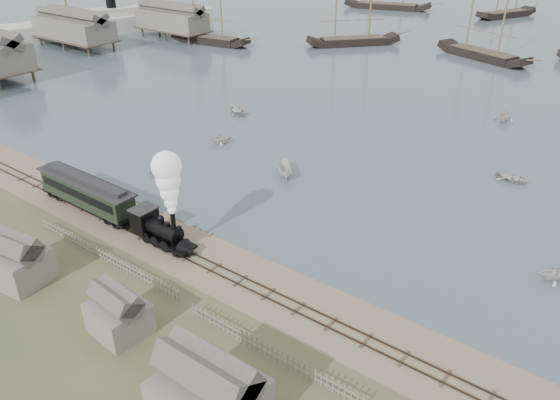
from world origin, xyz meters
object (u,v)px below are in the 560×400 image
Objects in this scene: passenger_coach at (87,192)px; steamship at (112,8)px; beached_dinghy at (80,185)px; locomotive at (166,208)px.

passenger_coach is 95.34m from steamship.
locomotive is at bearing -84.44° from beached_dinghy.
passenger_coach is (-12.15, -0.00, -2.18)m from locomotive.
beached_dinghy is at bearing 154.67° from passenger_coach.
steamship is (-73.42, 60.70, 3.72)m from passenger_coach.
beached_dinghy is 0.08× the size of steamship.
locomotive is 17.60m from beached_dinghy.
steamship reaches higher than locomotive.
beached_dinghy is at bearing 172.27° from locomotive.
steamship reaches higher than passenger_coach.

